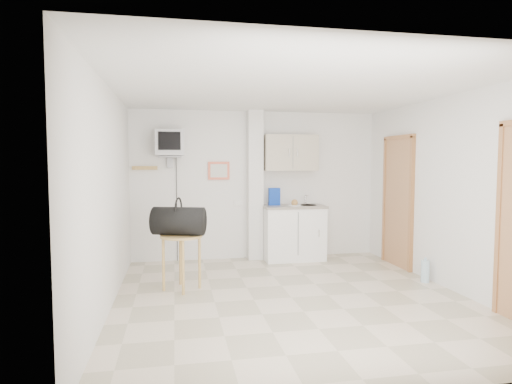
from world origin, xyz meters
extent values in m
plane|color=beige|center=(0.00, 0.00, 0.00)|extent=(4.50, 4.50, 0.00)
cube|color=white|center=(0.00, 2.25, 1.25)|extent=(4.20, 0.04, 2.50)
cube|color=white|center=(0.00, -2.25, 1.25)|extent=(4.20, 0.04, 2.50)
cube|color=white|center=(-2.10, 0.00, 1.25)|extent=(0.04, 4.50, 2.50)
cube|color=white|center=(2.10, 0.00, 1.25)|extent=(0.04, 4.50, 2.50)
cube|color=white|center=(0.00, 0.00, 2.50)|extent=(4.20, 4.50, 0.04)
cube|color=white|center=(-0.05, 2.14, 1.25)|extent=(0.25, 0.22, 2.50)
cube|color=#E66448|center=(-0.65, 2.23, 1.50)|extent=(0.36, 0.03, 0.30)
cube|color=silver|center=(-0.65, 2.22, 1.50)|extent=(0.28, 0.01, 0.22)
cube|color=#AE8A4B|center=(-1.85, 2.22, 1.55)|extent=(0.40, 0.05, 0.06)
cube|color=white|center=(-0.32, 2.24, 0.95)|extent=(0.15, 0.02, 0.08)
cylinder|color=#AE8A4B|center=(-2.00, 2.16, 1.54)|extent=(0.02, 0.08, 0.02)
cylinder|color=#AE8A4B|center=(-1.85, 2.16, 1.54)|extent=(0.02, 0.08, 0.02)
cylinder|color=#AE8A4B|center=(-1.70, 2.16, 1.54)|extent=(0.02, 0.08, 0.02)
cube|color=#A67035|center=(2.08, 1.25, 1.00)|extent=(0.04, 0.75, 2.00)
cube|color=brown|center=(2.07, 1.25, 1.00)|extent=(0.06, 0.87, 2.06)
cube|color=white|center=(0.58, 1.98, 0.44)|extent=(1.00, 0.55, 0.88)
cube|color=gray|center=(0.58, 1.98, 0.90)|extent=(1.03, 0.58, 0.04)
cylinder|color=#B7B7BA|center=(0.83, 1.98, 0.90)|extent=(0.30, 0.30, 0.05)
cylinder|color=#B7B7BA|center=(0.83, 2.12, 1.00)|extent=(0.02, 0.02, 0.16)
cylinder|color=#B7B7BA|center=(0.83, 2.06, 1.07)|extent=(0.02, 0.13, 0.02)
cube|color=#BCB298|center=(0.55, 2.09, 1.80)|extent=(0.90, 0.32, 0.60)
cube|color=#0B33A7|center=(0.26, 2.05, 1.06)|extent=(0.19, 0.07, 0.29)
cylinder|color=white|center=(0.57, 1.89, 0.93)|extent=(0.22, 0.22, 0.01)
sphere|color=tan|center=(0.57, 1.89, 0.97)|extent=(0.11, 0.11, 0.11)
cube|color=slate|center=(-1.45, 2.09, 1.73)|extent=(0.36, 0.32, 0.02)
cube|color=slate|center=(-1.45, 2.22, 1.65)|extent=(0.10, 0.06, 0.20)
cube|color=#B3B3B6|center=(-1.45, 2.02, 1.95)|extent=(0.44, 0.42, 0.40)
cube|color=black|center=(-1.45, 1.80, 1.97)|extent=(0.34, 0.02, 0.28)
cylinder|color=black|center=(-1.35, 2.23, 0.86)|extent=(0.01, 0.01, 1.73)
cylinder|color=#AE8A4B|center=(-1.30, 0.59, 0.70)|extent=(0.54, 0.54, 0.03)
cylinder|color=#AE8A4B|center=(-1.07, 0.60, 0.34)|extent=(0.04, 0.04, 0.68)
cylinder|color=#AE8A4B|center=(-1.32, 0.82, 0.34)|extent=(0.04, 0.04, 0.68)
cylinder|color=#AE8A4B|center=(-1.53, 0.58, 0.34)|extent=(0.04, 0.04, 0.68)
cylinder|color=#AE8A4B|center=(-1.29, 0.36, 0.34)|extent=(0.04, 0.04, 0.68)
cylinder|color=black|center=(-1.34, 0.58, 0.89)|extent=(0.73, 0.54, 0.36)
torus|color=black|center=(-1.34, 0.58, 1.06)|extent=(0.10, 0.26, 0.27)
cylinder|color=#ABCDE2|center=(1.98, 0.31, 0.15)|extent=(0.11, 0.11, 0.30)
cylinder|color=#ABCDE2|center=(1.98, 0.31, 0.32)|extent=(0.03, 0.03, 0.04)
camera|label=1|loc=(-1.38, -4.92, 1.64)|focal=30.00mm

